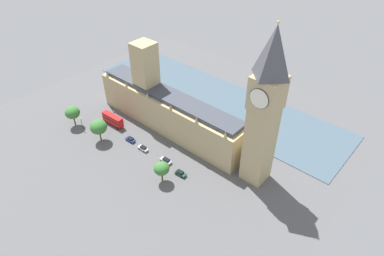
{
  "coord_description": "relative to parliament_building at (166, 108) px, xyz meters",
  "views": [
    {
      "loc": [
        76.21,
        80.73,
        84.9
      ],
      "look_at": [
        1.0,
        14.61,
        8.9
      ],
      "focal_mm": 31.59,
      "sensor_mm": 36.0,
      "label": 1
    }
  ],
  "objects": [
    {
      "name": "ground_plane",
      "position": [
        1.99,
        1.79,
        -9.29
      ],
      "size": [
        140.01,
        140.01,
        0.0
      ],
      "primitive_type": "plane",
      "color": "#565659"
    },
    {
      "name": "double_decker_bus_leading",
      "position": [
        14.15,
        -17.86,
        -6.65
      ],
      "size": [
        3.03,
        10.6,
        4.75
      ],
      "rotation": [
        0.0,
        0.0,
        0.04
      ],
      "color": "red",
      "rests_on": "ground"
    },
    {
      "name": "parliament_building",
      "position": [
        0.0,
        0.0,
        0.0
      ],
      "size": [
        12.12,
        70.01,
        33.81
      ],
      "color": "tan",
      "rests_on": "ground"
    },
    {
      "name": "car_dark_green_trailing",
      "position": [
        17.43,
        23.72,
        -8.4
      ],
      "size": [
        2.1,
        4.31,
        1.74
      ],
      "rotation": [
        0.0,
        0.0,
        0.07
      ],
      "color": "#19472D",
      "rests_on": "ground"
    },
    {
      "name": "clock_tower",
      "position": [
        0.83,
        43.51,
        19.26
      ],
      "size": [
        8.99,
        8.99,
        55.19
      ],
      "color": "tan",
      "rests_on": "ground"
    },
    {
      "name": "plane_tree_kerbside",
      "position": [
        23.48,
        20.81,
        -3.59
      ],
      "size": [
        5.32,
        5.32,
        7.99
      ],
      "color": "brown",
      "rests_on": "ground"
    },
    {
      "name": "car_blue_under_trees",
      "position": [
        16.68,
        -3.94,
        -8.4
      ],
      "size": [
        2.05,
        4.22,
        1.74
      ],
      "rotation": [
        0.0,
        0.0,
        3.18
      ],
      "color": "navy",
      "rests_on": "ground"
    },
    {
      "name": "car_silver_far_end",
      "position": [
        16.13,
        15.22,
        -8.4
      ],
      "size": [
        2.1,
        4.79,
        1.74
      ],
      "rotation": [
        0.0,
        0.0,
        3.21
      ],
      "color": "#B7B7BC",
      "rests_on": "ground"
    },
    {
      "name": "river_thames",
      "position": [
        -29.63,
        1.79,
        -9.16
      ],
      "size": [
        34.44,
        126.01,
        0.25
      ],
      "primitive_type": "cube",
      "color": "#475B6B",
      "rests_on": "ground"
    },
    {
      "name": "street_lamp_opposite_hall",
      "position": [
        24.53,
        -24.83,
        -5.24
      ],
      "size": [
        0.56,
        0.56,
        5.73
      ],
      "color": "black",
      "rests_on": "ground"
    },
    {
      "name": "plane_tree_corner",
      "position": [
        23.98,
        -13.22,
        -2.76
      ],
      "size": [
        6.6,
        6.6,
        9.36
      ],
      "color": "brown",
      "rests_on": "ground"
    },
    {
      "name": "pedestrian_by_river_gate",
      "position": [
        9.11,
        -24.0,
        -8.54
      ],
      "size": [
        0.62,
        0.52,
        1.67
      ],
      "rotation": [
        0.0,
        0.0,
        4.58
      ],
      "color": "gray",
      "rests_on": "ground"
    },
    {
      "name": "car_white_midblock",
      "position": [
        17.01,
        3.85,
        -8.4
      ],
      "size": [
        1.89,
        4.35,
        1.74
      ],
      "rotation": [
        0.0,
        0.0,
        3.16
      ],
      "color": "silver",
      "rests_on": "ground"
    },
    {
      "name": "plane_tree_near_tower",
      "position": [
        25.04,
        -29.51,
        -2.88
      ],
      "size": [
        6.03,
        6.03,
        9.0
      ],
      "color": "brown",
      "rests_on": "ground"
    }
  ]
}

